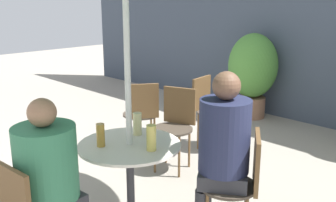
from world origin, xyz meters
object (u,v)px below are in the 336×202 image
Objects in this scene: bistro_chair_3 at (208,105)px; beer_glass_2 at (137,124)px; bistro_chair_2 at (142,110)px; seated_person_1 at (222,145)px; potted_plant_0 at (253,70)px; cafe_table_near at (130,166)px; beer_glass_0 at (101,135)px; bistro_chair_1 at (241,178)px; bistro_chair_4 at (176,120)px; seated_person_0 at (50,176)px; beer_glass_1 at (151,138)px.

beer_glass_2 is at bearing -167.04° from bistro_chair_3.
bistro_chair_2 is 0.66× the size of seated_person_1.
beer_glass_2 reaches higher than bistro_chair_2.
potted_plant_0 is at bearing -147.41° from bistro_chair_2.
cafe_table_near is 4.47× the size of beer_glass_0.
bistro_chair_1 is 0.88m from beer_glass_2.
potted_plant_0 reaches higher than cafe_table_near.
seated_person_0 is at bearing -90.75° from bistro_chair_4.
beer_glass_2 is at bearing 81.90° from bistro_chair_2.
seated_person_0 reaches higher than beer_glass_0.
seated_person_1 is 3.23m from potted_plant_0.
beer_glass_1 is at bearing -74.02° from bistro_chair_4.
beer_glass_1 is at bearing -24.35° from beer_glass_2.
bistro_chair_1 is 3.23m from potted_plant_0.
bistro_chair_1 is 1.31m from seated_person_0.
beer_glass_1 reaches higher than bistro_chair_1.
bistro_chair_4 is at bearing 110.33° from beer_glass_0.
seated_person_0 is at bearing -79.17° from beer_glass_2.
seated_person_1 is 7.26× the size of beer_glass_2.
bistro_chair_3 is (0.39, 0.70, 0.00)m from bistro_chair_2.
bistro_chair_3 reaches higher than cafe_table_near.
beer_glass_0 is 3.49m from potted_plant_0.
seated_person_0 is 0.96× the size of potted_plant_0.
bistro_chair_2 is at bearing -91.87° from potted_plant_0.
bistro_chair_3 is at bearing -77.06° from seated_person_0.
seated_person_0 reaches higher than bistro_chair_4.
seated_person_1 reaches higher than beer_glass_2.
beer_glass_1 is (0.15, 0.70, 0.10)m from seated_person_0.
beer_glass_2 is at bearing -83.41° from bistro_chair_4.
beer_glass_0 is (-0.11, -0.17, 0.26)m from cafe_table_near.
bistro_chair_2 is at bearing -143.61° from bistro_chair_1.
bistro_chair_2 and bistro_chair_4 have the same top height.
seated_person_0 reaches higher than bistro_chair_1.
bistro_chair_3 is 2.00m from beer_glass_1.
bistro_chair_1 is 4.79× the size of beer_glass_2.
bistro_chair_1 and bistro_chair_3 have the same top height.
seated_person_0 is 1.17m from seated_person_1.
seated_person_0 is at bearing -170.25° from bistro_chair_3.
bistro_chair_1 is 1.05m from beer_glass_0.
beer_glass_0 is (0.60, -1.96, 0.28)m from bistro_chair_3.
cafe_table_near is at bearing -57.51° from beer_glass_2.
seated_person_1 is (1.27, -1.40, 0.23)m from bistro_chair_3.
beer_glass_1 reaches higher than bistro_chair_4.
bistro_chair_3 is at bearing -172.24° from seated_person_1.
bistro_chair_1 is (0.68, 0.46, -0.02)m from cafe_table_near.
beer_glass_1 is at bearing 33.33° from beer_glass_0.
seated_person_0 is at bearing -60.06° from seated_person_1.
beer_glass_0 is (0.47, -1.27, 0.28)m from bistro_chair_4.
bistro_chair_4 is (-0.58, 1.09, -0.02)m from cafe_table_near.
potted_plant_0 is at bearing 81.74° from bistro_chair_4.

